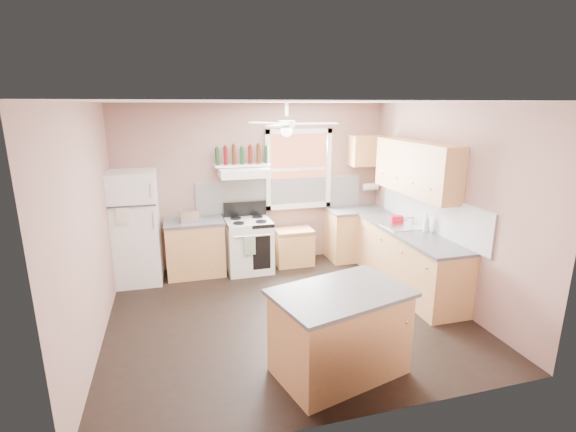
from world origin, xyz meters
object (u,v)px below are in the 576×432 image
object	(u,v)px
stove	(249,246)
refrigerator	(134,228)
toaster	(189,216)
island	(340,334)
cart	(294,247)

from	to	relation	value
stove	refrigerator	bearing A→B (deg)	178.26
refrigerator	toaster	bearing A→B (deg)	-1.20
toaster	island	world-z (taller)	toaster
refrigerator	cart	xyz separation A→B (m)	(2.54, 0.01, -0.55)
cart	toaster	bearing A→B (deg)	-177.92
refrigerator	island	bearing A→B (deg)	-53.32
refrigerator	toaster	world-z (taller)	refrigerator
toaster	island	distance (m)	3.28
refrigerator	cart	size ratio (longest dim) A/B	2.75
refrigerator	island	distance (m)	3.70
refrigerator	toaster	distance (m)	0.83
stove	island	bearing A→B (deg)	-82.63
refrigerator	cart	world-z (taller)	refrigerator
refrigerator	stove	world-z (taller)	refrigerator
toaster	cart	size ratio (longest dim) A/B	0.45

